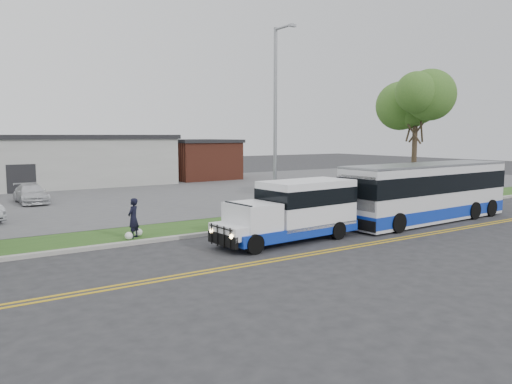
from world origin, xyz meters
TOP-DOWN VIEW (x-y plane):
  - ground at (0.00, 0.00)m, footprint 140.00×140.00m
  - lane_line_north at (0.00, -3.85)m, footprint 70.00×0.12m
  - lane_line_south at (0.00, -4.15)m, footprint 70.00×0.12m
  - curb at (0.00, 1.10)m, footprint 80.00×0.30m
  - verge at (0.00, 2.90)m, footprint 80.00×3.30m
  - parking_lot at (0.00, 17.00)m, footprint 80.00×25.00m
  - commercial_building at (-6.00, 27.00)m, footprint 25.40×10.40m
  - brick_wing at (10.50, 26.00)m, footprint 6.30×7.30m
  - tree_east at (14.00, 3.00)m, footprint 5.20×5.20m
  - streetlight_near at (3.00, 2.73)m, footprint 0.35×1.53m
  - shuttle_bus at (0.75, -1.76)m, footprint 6.50×2.49m
  - transit_bus at (9.10, -1.80)m, footprint 10.55×2.90m
  - pedestrian at (-4.82, 1.90)m, footprint 0.71×0.70m
  - parked_car_b at (-6.42, 15.72)m, footprint 1.69×4.05m
  - grocery_bag_left at (-5.12, 1.65)m, footprint 0.32×0.32m
  - grocery_bag_right at (-4.52, 2.15)m, footprint 0.32×0.32m

SIDE VIEW (x-z plane):
  - ground at x=0.00m, z-range 0.00..0.00m
  - lane_line_north at x=0.00m, z-range 0.00..0.01m
  - lane_line_south at x=0.00m, z-range 0.00..0.01m
  - verge at x=0.00m, z-range 0.00..0.10m
  - parking_lot at x=0.00m, z-range 0.00..0.10m
  - curb at x=0.00m, z-range 0.00..0.15m
  - grocery_bag_left at x=-5.12m, z-range 0.10..0.42m
  - grocery_bag_right at x=-4.52m, z-range 0.10..0.42m
  - parked_car_b at x=-6.42m, z-range 0.10..1.27m
  - pedestrian at x=-4.82m, z-range 0.10..1.75m
  - shuttle_bus at x=0.75m, z-range 0.08..2.53m
  - transit_bus at x=9.10m, z-range 0.02..2.92m
  - brick_wing at x=10.50m, z-range 0.01..3.91m
  - commercial_building at x=-6.00m, z-range 0.01..4.36m
  - streetlight_near at x=3.00m, z-range 0.48..9.98m
  - tree_east at x=14.00m, z-range 2.04..10.37m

